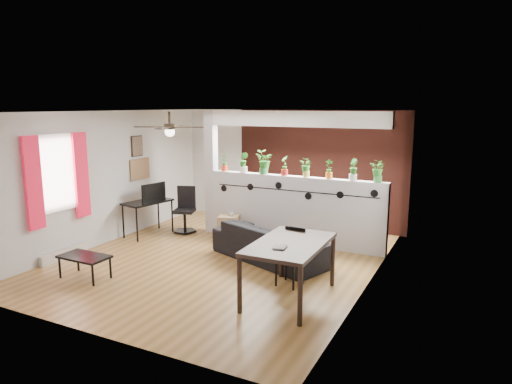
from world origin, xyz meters
The scene contains 29 objects.
room_shell centered at (0.00, 0.00, 1.30)m, with size 6.30×7.10×2.90m.
partition_wall centered at (0.80, 1.50, 0.68)m, with size 3.60×0.18×1.35m, color #BCBCC1.
ceiling_header centered at (0.80, 1.50, 2.45)m, with size 3.60×0.18×0.30m, color white.
pier_column centered at (-1.11, 1.50, 1.30)m, with size 0.22×0.20×2.60m, color #BCBCC1.
brick_panel centered at (0.80, 2.97, 1.30)m, with size 3.90×0.05×2.60m, color #993A2C.
vine_decal centered at (0.80, 1.40, 1.08)m, with size 3.31×0.01×0.30m.
window_assembly centered at (-2.56, -1.20, 1.51)m, with size 0.09×1.30×1.55m.
baseboard_heater centered at (-2.54, -1.20, 0.09)m, with size 0.08×1.00×0.18m, color beige.
corkboard centered at (-2.58, 0.95, 1.35)m, with size 0.03×0.60×0.45m, color brown.
framed_art centered at (-2.58, 0.90, 1.85)m, with size 0.03×0.34×0.44m.
ceiling_fan centered at (-0.80, -0.30, 2.31)m, with size 1.19×1.19×0.43m.
potted_plant_0 centered at (-0.78, 1.50, 1.55)m, with size 0.16×0.20×0.38m.
potted_plant_1 centered at (-0.33, 1.50, 1.57)m, with size 0.22×0.19×0.42m.
potted_plant_2 centered at (0.12, 1.50, 1.60)m, with size 0.30×0.27×0.47m.
potted_plant_3 centered at (0.57, 1.50, 1.56)m, with size 0.24×0.24×0.38m.
potted_plant_4 centered at (1.03, 1.50, 1.55)m, with size 0.22×0.20×0.38m.
potted_plant_5 centered at (1.48, 1.50, 1.55)m, with size 0.20×0.17×0.37m.
potted_plant_6 centered at (1.93, 1.50, 1.56)m, with size 0.24×0.26×0.40m.
potted_plant_7 centered at (2.38, 1.50, 1.57)m, with size 0.25×0.22×0.41m.
sofa centered at (0.78, 0.37, 0.30)m, with size 2.08×0.82×0.61m, color black.
cube_shelf centered at (-0.50, 1.16, 0.25)m, with size 0.41×0.36×0.50m, color tan.
cup centered at (-0.45, 1.16, 0.54)m, with size 0.11×0.11×0.09m, color gray.
computer_desk centered at (-2.18, 0.68, 0.66)m, with size 0.72×1.10×0.73m.
monitor centered at (-2.18, 0.83, 0.83)m, with size 0.06×0.35×0.20m, color black.
office_chair centered at (-1.60, 1.21, 0.43)m, with size 0.52×0.53×0.97m.
dining_table centered at (1.71, -0.98, 0.74)m, with size 0.95×1.53×0.83m.
book centered at (1.61, -1.28, 0.84)m, with size 0.16×0.21×0.02m, color gray.
folding_chair centered at (1.54, -0.45, 0.52)m, with size 0.40×0.40×0.88m.
coffee_table centered at (-1.48, -1.71, 0.33)m, with size 0.80×0.45×0.37m.
Camera 1 is at (4.00, -6.66, 2.71)m, focal length 32.00 mm.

